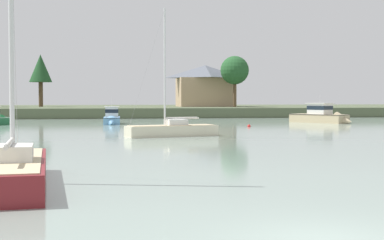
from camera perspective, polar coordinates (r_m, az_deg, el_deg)
far_shore_bank at (r=115.90m, az=-6.16°, el=0.98°), size 190.59×47.61×1.67m
cruiser_sand at (r=78.44m, az=13.20°, el=0.15°), size 7.45×8.92×4.82m
cruiser_skyblue at (r=73.34m, az=-8.10°, el=-0.00°), size 2.30×7.16×4.04m
sailboat_cream at (r=49.55m, az=-2.05°, el=-1.36°), size 8.35×4.16×11.82m
sailboat_maroon at (r=22.66m, az=-17.75°, el=-5.67°), size 3.43×9.70×14.14m
mooring_buoy_red at (r=66.32m, az=5.79°, el=-0.62°), size 0.39×0.39×0.44m
shore_tree_inland_c at (r=105.36m, az=4.33°, el=5.02°), size 5.29×5.29×9.49m
shore_tree_left_mid at (r=112.59m, az=-15.05°, el=4.99°), size 4.34×4.34×10.06m
cottage_near_water at (r=111.55m, az=1.33°, el=3.54°), size 11.55×9.36×8.15m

